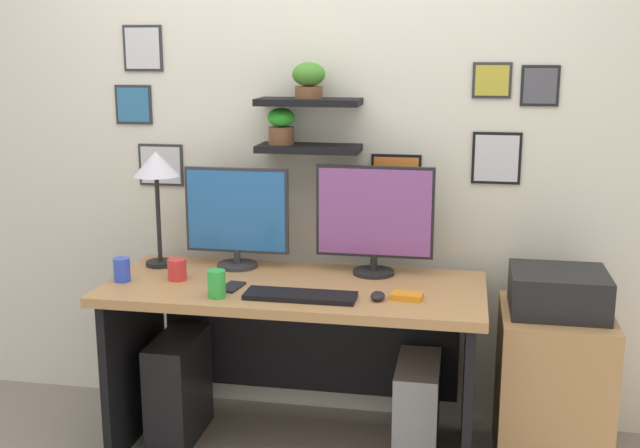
{
  "coord_description": "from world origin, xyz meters",
  "views": [
    {
      "loc": [
        0.68,
        -3.06,
        1.71
      ],
      "look_at": [
        0.1,
        0.05,
        1.0
      ],
      "focal_mm": 44.05,
      "sensor_mm": 36.0,
      "label": 1
    }
  ],
  "objects_px": {
    "cell_phone": "(232,287)",
    "printer": "(558,292)",
    "desk_lamp": "(156,172)",
    "computer_tower_right": "(417,408)",
    "pen_cup": "(122,270)",
    "monitor_right": "(375,218)",
    "water_cup": "(216,284)",
    "monitor_left": "(237,216)",
    "computer_tower_left": "(179,387)",
    "coffee_mug": "(177,269)",
    "scissors_tray": "(407,296)",
    "drawer_cabinet": "(552,388)",
    "computer_mouse": "(378,296)",
    "desk": "(297,328)",
    "keyboard": "(300,296)"
  },
  "relations": [
    {
      "from": "computer_mouse",
      "to": "monitor_right",
      "type": "bearing_deg",
      "value": 99.16
    },
    {
      "from": "monitor_left",
      "to": "keyboard",
      "type": "xyz_separation_m",
      "value": [
        0.37,
        -0.4,
        -0.22
      ]
    },
    {
      "from": "keyboard",
      "to": "drawer_cabinet",
      "type": "relative_size",
      "value": 0.66
    },
    {
      "from": "coffee_mug",
      "to": "pen_cup",
      "type": "height_order",
      "value": "pen_cup"
    },
    {
      "from": "monitor_right",
      "to": "monitor_left",
      "type": "bearing_deg",
      "value": -179.99
    },
    {
      "from": "coffee_mug",
      "to": "drawer_cabinet",
      "type": "bearing_deg",
      "value": 4.14
    },
    {
      "from": "computer_mouse",
      "to": "drawer_cabinet",
      "type": "xyz_separation_m",
      "value": [
        0.71,
        0.23,
        -0.43
      ]
    },
    {
      "from": "monitor_right",
      "to": "printer",
      "type": "relative_size",
      "value": 1.34
    },
    {
      "from": "cell_phone",
      "to": "pen_cup",
      "type": "height_order",
      "value": "pen_cup"
    },
    {
      "from": "desk_lamp",
      "to": "scissors_tray",
      "type": "relative_size",
      "value": 4.32
    },
    {
      "from": "drawer_cabinet",
      "to": "computer_tower_right",
      "type": "relative_size",
      "value": 1.62
    },
    {
      "from": "computer_tower_left",
      "to": "computer_tower_right",
      "type": "height_order",
      "value": "computer_tower_left"
    },
    {
      "from": "computer_mouse",
      "to": "printer",
      "type": "height_order",
      "value": "printer"
    },
    {
      "from": "cell_phone",
      "to": "computer_tower_left",
      "type": "relative_size",
      "value": 0.3
    },
    {
      "from": "monitor_right",
      "to": "printer",
      "type": "height_order",
      "value": "monitor_right"
    },
    {
      "from": "printer",
      "to": "monitor_left",
      "type": "bearing_deg",
      "value": 174.51
    },
    {
      "from": "monitor_right",
      "to": "computer_tower_right",
      "type": "distance_m",
      "value": 0.84
    },
    {
      "from": "computer_mouse",
      "to": "keyboard",
      "type": "bearing_deg",
      "value": -172.81
    },
    {
      "from": "desk_lamp",
      "to": "coffee_mug",
      "type": "distance_m",
      "value": 0.46
    },
    {
      "from": "cell_phone",
      "to": "scissors_tray",
      "type": "distance_m",
      "value": 0.72
    },
    {
      "from": "pen_cup",
      "to": "drawer_cabinet",
      "type": "height_order",
      "value": "pen_cup"
    },
    {
      "from": "pen_cup",
      "to": "printer",
      "type": "distance_m",
      "value": 1.8
    },
    {
      "from": "computer_mouse",
      "to": "printer",
      "type": "distance_m",
      "value": 0.74
    },
    {
      "from": "monitor_left",
      "to": "water_cup",
      "type": "xyz_separation_m",
      "value": [
        0.04,
        -0.45,
        -0.18
      ]
    },
    {
      "from": "monitor_right",
      "to": "printer",
      "type": "bearing_deg",
      "value": -9.85
    },
    {
      "from": "coffee_mug",
      "to": "desk_lamp",
      "type": "bearing_deg",
      "value": 127.97
    },
    {
      "from": "monitor_right",
      "to": "water_cup",
      "type": "distance_m",
      "value": 0.75
    },
    {
      "from": "monitor_left",
      "to": "computer_tower_right",
      "type": "height_order",
      "value": "monitor_left"
    },
    {
      "from": "keyboard",
      "to": "desk_lamp",
      "type": "distance_m",
      "value": 0.9
    },
    {
      "from": "drawer_cabinet",
      "to": "monitor_left",
      "type": "bearing_deg",
      "value": 174.51
    },
    {
      "from": "water_cup",
      "to": "computer_tower_right",
      "type": "xyz_separation_m",
      "value": [
        0.78,
        0.29,
        -0.6
      ]
    },
    {
      "from": "monitor_right",
      "to": "keyboard",
      "type": "bearing_deg",
      "value": -121.54
    },
    {
      "from": "monitor_left",
      "to": "computer_tower_left",
      "type": "relative_size",
      "value": 0.99
    },
    {
      "from": "cell_phone",
      "to": "printer",
      "type": "relative_size",
      "value": 0.37
    },
    {
      "from": "computer_tower_left",
      "to": "computer_tower_right",
      "type": "xyz_separation_m",
      "value": [
        1.05,
        0.05,
        -0.03
      ]
    },
    {
      "from": "computer_mouse",
      "to": "computer_tower_left",
      "type": "distance_m",
      "value": 1.05
    },
    {
      "from": "monitor_left",
      "to": "drawer_cabinet",
      "type": "relative_size",
      "value": 0.7
    },
    {
      "from": "computer_mouse",
      "to": "coffee_mug",
      "type": "bearing_deg",
      "value": 172.63
    },
    {
      "from": "keyboard",
      "to": "printer",
      "type": "xyz_separation_m",
      "value": [
        1.01,
        0.26,
        -0.01
      ]
    },
    {
      "from": "desk_lamp",
      "to": "scissors_tray",
      "type": "height_order",
      "value": "desk_lamp"
    },
    {
      "from": "pen_cup",
      "to": "computer_mouse",
      "type": "bearing_deg",
      "value": -2.59
    },
    {
      "from": "coffee_mug",
      "to": "scissors_tray",
      "type": "distance_m",
      "value": 0.98
    },
    {
      "from": "printer",
      "to": "computer_tower_right",
      "type": "distance_m",
      "value": 0.78
    },
    {
      "from": "desk_lamp",
      "to": "computer_tower_right",
      "type": "bearing_deg",
      "value": -5.38
    },
    {
      "from": "drawer_cabinet",
      "to": "printer",
      "type": "distance_m",
      "value": 0.42
    },
    {
      "from": "pen_cup",
      "to": "computer_tower_left",
      "type": "relative_size",
      "value": 0.21
    },
    {
      "from": "computer_tower_right",
      "to": "drawer_cabinet",
      "type": "bearing_deg",
      "value": 2.64
    },
    {
      "from": "desk",
      "to": "scissors_tray",
      "type": "bearing_deg",
      "value": -19.28
    },
    {
      "from": "desk",
      "to": "monitor_right",
      "type": "relative_size",
      "value": 3.1
    },
    {
      "from": "monitor_left",
      "to": "water_cup",
      "type": "relative_size",
      "value": 4.25
    }
  ]
}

